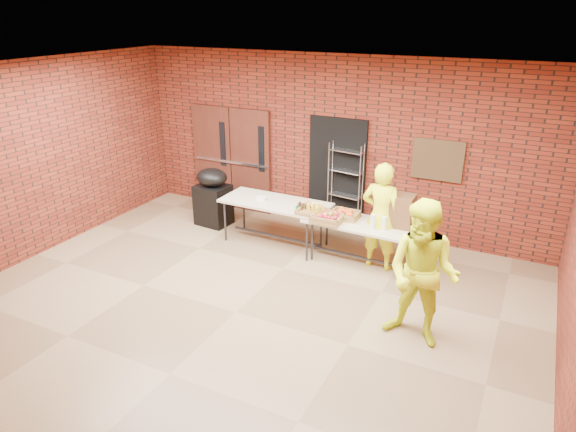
% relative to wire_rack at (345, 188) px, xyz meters
% --- Properties ---
extents(room, '(8.08, 7.08, 3.28)m').
position_rel_wire_rack_xyz_m(room, '(-0.33, -3.32, 0.75)').
color(room, brown).
rests_on(room, ground).
extents(double_doors, '(1.78, 0.12, 2.10)m').
position_rel_wire_rack_xyz_m(double_doors, '(-2.52, 0.12, 0.21)').
color(double_doors, '#451E13').
rests_on(double_doors, room).
extents(dark_doorway, '(1.10, 0.06, 2.10)m').
position_rel_wire_rack_xyz_m(dark_doorway, '(-0.23, 0.14, 0.20)').
color(dark_doorway, black).
rests_on(dark_doorway, room).
extents(bronze_plaque, '(0.85, 0.04, 0.70)m').
position_rel_wire_rack_xyz_m(bronze_plaque, '(1.57, 0.13, 0.70)').
color(bronze_plaque, '#46331C').
rests_on(bronze_plaque, room).
extents(wire_rack, '(0.64, 0.30, 1.69)m').
position_rel_wire_rack_xyz_m(wire_rack, '(0.00, 0.00, 0.00)').
color(wire_rack, '#ACABB2').
rests_on(wire_rack, room).
extents(table_left, '(1.93, 0.83, 0.79)m').
position_rel_wire_rack_xyz_m(table_left, '(-0.89, -1.06, -0.12)').
color(table_left, tan).
rests_on(table_left, room).
extents(table_right, '(1.80, 0.80, 0.73)m').
position_rel_wire_rack_xyz_m(table_right, '(0.69, -1.16, -0.18)').
color(table_right, tan).
rests_on(table_right, room).
extents(basket_bananas, '(0.50, 0.39, 0.16)m').
position_rel_wire_rack_xyz_m(basket_bananas, '(-0.08, -1.27, -0.05)').
color(basket_bananas, olive).
rests_on(basket_bananas, table_right).
extents(basket_oranges, '(0.45, 0.35, 0.14)m').
position_rel_wire_rack_xyz_m(basket_oranges, '(0.41, -1.09, -0.05)').
color(basket_oranges, olive).
rests_on(basket_oranges, table_right).
extents(basket_apples, '(0.48, 0.38, 0.15)m').
position_rel_wire_rack_xyz_m(basket_apples, '(0.21, -1.36, -0.05)').
color(basket_apples, olive).
rests_on(basket_apples, table_right).
extents(muffin_tray, '(0.40, 0.40, 0.10)m').
position_rel_wire_rack_xyz_m(muffin_tray, '(-0.26, -1.11, -0.01)').
color(muffin_tray, '#13481D').
rests_on(muffin_tray, table_left).
extents(napkin_box, '(0.17, 0.12, 0.06)m').
position_rel_wire_rack_xyz_m(napkin_box, '(-1.14, -1.09, -0.03)').
color(napkin_box, white).
rests_on(napkin_box, table_left).
extents(coffee_dispenser, '(0.39, 0.35, 0.51)m').
position_rel_wire_rack_xyz_m(coffee_dispenser, '(1.30, -1.00, 0.14)').
color(coffee_dispenser, brown).
rests_on(coffee_dispenser, table_right).
extents(cup_stack_front, '(0.08, 0.08, 0.24)m').
position_rel_wire_rack_xyz_m(cup_stack_front, '(0.96, -1.32, 0.01)').
color(cup_stack_front, white).
rests_on(cup_stack_front, table_right).
extents(cup_stack_mid, '(0.07, 0.07, 0.22)m').
position_rel_wire_rack_xyz_m(cup_stack_mid, '(1.12, -1.28, -0.00)').
color(cup_stack_mid, white).
rests_on(cup_stack_mid, table_right).
extents(cup_stack_back, '(0.07, 0.07, 0.22)m').
position_rel_wire_rack_xyz_m(cup_stack_back, '(1.05, -1.19, -0.00)').
color(cup_stack_back, white).
rests_on(cup_stack_back, table_right).
extents(covered_grill, '(0.65, 0.56, 1.12)m').
position_rel_wire_rack_xyz_m(covered_grill, '(-2.37, -0.83, -0.29)').
color(covered_grill, black).
rests_on(covered_grill, room).
extents(volunteer_woman, '(0.67, 0.46, 1.76)m').
position_rel_wire_rack_xyz_m(volunteer_woman, '(1.02, -1.13, 0.04)').
color(volunteer_woman, '#EAF91B').
rests_on(volunteer_woman, room).
extents(volunteer_man, '(1.01, 0.84, 1.88)m').
position_rel_wire_rack_xyz_m(volunteer_man, '(2.06, -2.82, 0.09)').
color(volunteer_man, '#EAF91B').
rests_on(volunteer_man, room).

